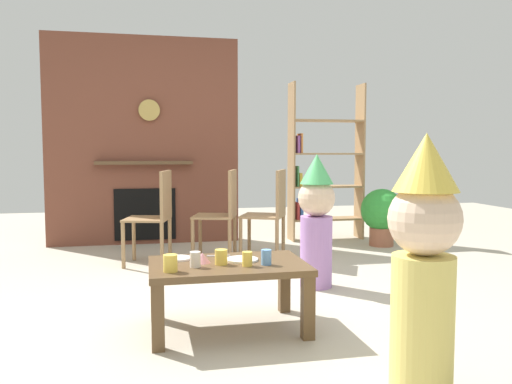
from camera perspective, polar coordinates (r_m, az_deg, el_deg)
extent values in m
plane|color=#BCB29E|center=(3.82, -0.98, -11.96)|extent=(12.00, 12.00, 0.00)
cube|color=brown|center=(6.20, -12.26, 5.51)|extent=(2.20, 0.18, 2.40)
cube|color=black|center=(6.14, -12.14, -2.42)|extent=(0.70, 0.02, 0.60)
cube|color=brown|center=(6.06, -12.23, 3.17)|extent=(1.10, 0.10, 0.04)
cylinder|color=tan|center=(6.09, -11.71, 8.84)|extent=(0.24, 0.04, 0.24)
cube|color=#9E7A51|center=(6.24, 3.93, 3.30)|extent=(0.02, 0.28, 1.90)
cube|color=#9E7A51|center=(6.53, 11.39, 3.28)|extent=(0.02, 0.28, 1.90)
cube|color=#9E7A51|center=(6.42, 7.68, -2.96)|extent=(0.86, 0.28, 0.02)
cube|color=#9E7A51|center=(6.38, 7.72, 0.61)|extent=(0.86, 0.28, 0.02)
cube|color=#9E7A51|center=(6.37, 7.76, 4.20)|extent=(0.86, 0.28, 0.02)
cube|color=#9E7A51|center=(6.38, 7.80, 7.79)|extent=(0.86, 0.28, 0.02)
cube|color=#B23333|center=(6.29, 4.47, -2.06)|extent=(0.03, 0.20, 0.20)
cube|color=#3359A5|center=(6.30, 4.87, -1.85)|extent=(0.03, 0.20, 0.25)
cube|color=#3F8C4C|center=(6.26, 4.45, 1.77)|extent=(0.02, 0.20, 0.24)
cube|color=gold|center=(6.27, 4.75, 1.39)|extent=(0.03, 0.20, 0.16)
cube|color=#8C4C99|center=(6.25, 4.53, 5.26)|extent=(0.03, 0.20, 0.21)
cube|color=#D87F3F|center=(6.26, 4.87, 5.38)|extent=(0.02, 0.20, 0.23)
cube|color=brown|center=(3.16, -3.13, -8.15)|extent=(0.94, 0.62, 0.04)
cube|color=brown|center=(2.93, -10.78, -13.43)|extent=(0.07, 0.07, 0.37)
cube|color=brown|center=(3.06, 5.74, -12.57)|extent=(0.07, 0.07, 0.37)
cube|color=brown|center=(3.43, -10.96, -10.74)|extent=(0.07, 0.07, 0.37)
cube|color=brown|center=(3.55, 3.13, -10.16)|extent=(0.07, 0.07, 0.37)
cylinder|color=#F2CC4C|center=(2.95, -9.43, -7.76)|extent=(0.08, 0.08, 0.10)
cylinder|color=silver|center=(3.05, -6.72, -7.40)|extent=(0.06, 0.06, 0.09)
cylinder|color=#F2CC4C|center=(3.10, -3.87, -7.18)|extent=(0.08, 0.08, 0.09)
cylinder|color=#F2CC4C|center=(3.05, -0.97, -7.40)|extent=(0.06, 0.06, 0.09)
cylinder|color=#669EE0|center=(3.09, 1.14, -7.21)|extent=(0.06, 0.06, 0.09)
cylinder|color=white|center=(3.22, -1.59, -7.46)|extent=(0.20, 0.20, 0.01)
cylinder|color=white|center=(3.29, -8.63, -7.24)|extent=(0.17, 0.17, 0.01)
cone|color=pink|center=(3.16, -5.95, -7.24)|extent=(0.10, 0.10, 0.06)
cube|color=silver|center=(3.35, -4.15, -7.03)|extent=(0.15, 0.03, 0.01)
cylinder|color=#E0CC66|center=(2.51, 17.84, -13.69)|extent=(0.28, 0.28, 0.62)
sphere|color=beige|center=(2.40, 18.12, -2.88)|extent=(0.32, 0.32, 0.32)
cone|color=#F2D14C|center=(2.38, 18.27, 3.13)|extent=(0.29, 0.29, 0.26)
cylinder|color=#B27FCC|center=(4.17, 6.64, -6.55)|extent=(0.25, 0.25, 0.57)
sphere|color=beige|center=(4.11, 6.70, -0.65)|extent=(0.29, 0.29, 0.29)
cone|color=#4CB766|center=(4.10, 6.73, 2.54)|extent=(0.26, 0.26, 0.24)
cube|color=#9E7A51|center=(5.03, -11.95, -2.92)|extent=(0.48, 0.48, 0.02)
cube|color=#9E7A51|center=(4.96, -9.92, -0.26)|extent=(0.13, 0.40, 0.45)
cylinder|color=#9E7A51|center=(5.28, -13.33, -5.06)|extent=(0.04, 0.04, 0.43)
cylinder|color=#9E7A51|center=(4.94, -14.45, -5.75)|extent=(0.04, 0.04, 0.43)
cylinder|color=#9E7A51|center=(5.20, -9.49, -5.15)|extent=(0.04, 0.04, 0.43)
cylinder|color=#9E7A51|center=(4.85, -10.34, -5.87)|extent=(0.04, 0.04, 0.43)
cube|color=#9E7A51|center=(5.14, -4.63, -2.68)|extent=(0.50, 0.50, 0.02)
cube|color=#9E7A51|center=(5.08, -2.60, -0.08)|extent=(0.15, 0.39, 0.45)
cylinder|color=#9E7A51|center=(5.38, -6.18, -4.79)|extent=(0.04, 0.04, 0.43)
cylinder|color=#9E7A51|center=(5.03, -7.00, -5.44)|extent=(0.04, 0.04, 0.43)
cylinder|color=#9E7A51|center=(5.32, -2.36, -4.87)|extent=(0.04, 0.04, 0.43)
cylinder|color=#9E7A51|center=(4.97, -2.92, -5.55)|extent=(0.04, 0.04, 0.43)
cube|color=#9E7A51|center=(5.15, 0.73, -2.65)|extent=(0.53, 0.53, 0.02)
cube|color=#9E7A51|center=(5.09, 2.77, -0.08)|extent=(0.19, 0.38, 0.45)
cylinder|color=#9E7A51|center=(5.39, -0.75, -4.73)|extent=(0.04, 0.04, 0.43)
cylinder|color=#9E7A51|center=(5.05, -1.71, -5.38)|extent=(0.04, 0.04, 0.43)
cylinder|color=#9E7A51|center=(5.32, 3.03, -4.87)|extent=(0.04, 0.04, 0.43)
cylinder|color=#9E7A51|center=(4.97, 2.33, -5.53)|extent=(0.04, 0.04, 0.43)
cylinder|color=#9E5B42|center=(6.12, 13.68, -4.80)|extent=(0.27, 0.27, 0.21)
sphere|color=green|center=(6.08, 13.73, -1.92)|extent=(0.48, 0.48, 0.48)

